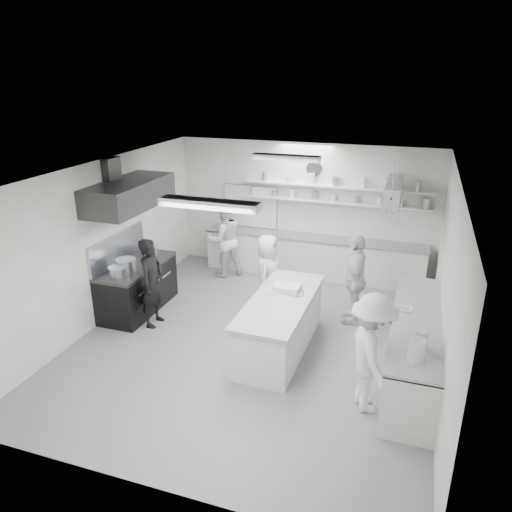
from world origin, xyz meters
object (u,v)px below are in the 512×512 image
(prep_island, at_px, (280,325))
(cook_back, at_px, (224,239))
(stove, at_px, (138,288))
(right_counter, at_px, (414,348))
(cook_stove, at_px, (152,283))
(back_counter, at_px, (312,257))

(prep_island, bearing_deg, cook_back, 128.88)
(stove, height_order, right_counter, right_counter)
(stove, relative_size, cook_back, 1.02)
(stove, relative_size, cook_stove, 1.07)
(right_counter, bearing_deg, cook_stove, 177.96)
(back_counter, height_order, cook_stove, cook_stove)
(back_counter, relative_size, cook_back, 2.84)
(cook_back, bearing_deg, prep_island, 85.78)
(right_counter, distance_m, prep_island, 2.18)
(stove, distance_m, back_counter, 4.03)
(cook_stove, relative_size, cook_back, 0.96)
(stove, bearing_deg, back_counter, 43.99)
(back_counter, distance_m, right_counter, 4.13)
(stove, xyz_separation_m, right_counter, (5.25, -0.60, 0.02))
(back_counter, relative_size, cook_stove, 2.96)
(right_counter, bearing_deg, stove, 173.48)
(stove, height_order, back_counter, back_counter)
(back_counter, distance_m, cook_stove, 3.98)
(cook_stove, bearing_deg, prep_island, -92.68)
(back_counter, xyz_separation_m, prep_island, (0.17, -3.33, -0.02))
(stove, xyz_separation_m, back_counter, (2.90, 2.80, 0.01))
(stove, distance_m, cook_back, 2.42)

